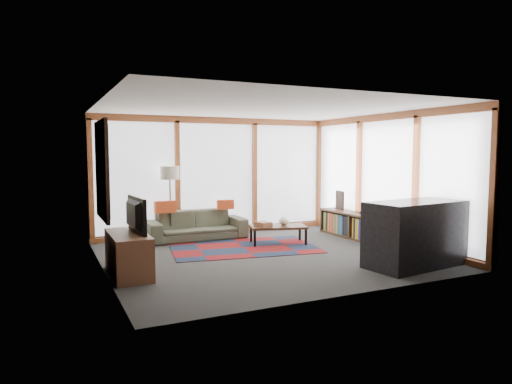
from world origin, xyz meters
name	(u,v)px	position (x,y,z in m)	size (l,w,h in m)	color
ground	(266,255)	(0.00, 0.00, 0.00)	(5.50, 5.50, 0.00)	#282826
room_envelope	(276,167)	(0.49, 0.56, 1.54)	(5.52, 5.02, 2.62)	#463A34
rug	(243,247)	(-0.11, 0.74, 0.01)	(2.73, 1.76, 0.01)	maroon
sofa	(196,225)	(-0.66, 1.95, 0.30)	(2.07, 0.81, 0.60)	#303325
pillow_left	(165,207)	(-1.31, 1.96, 0.72)	(0.43, 0.13, 0.24)	#C4441D
pillow_right	(225,204)	(0.01, 1.97, 0.70)	(0.37, 0.11, 0.20)	#C4441D
floor_lamp	(170,204)	(-1.18, 2.07, 0.77)	(0.39, 0.39, 1.55)	black
coffee_table	(278,235)	(0.67, 0.79, 0.18)	(1.10, 0.55, 0.37)	#371D13
book_stack	(263,224)	(0.34, 0.79, 0.42)	(0.24, 0.30, 0.10)	brown
vase	(284,221)	(0.79, 0.77, 0.46)	(0.21, 0.21, 0.18)	white
bookshelf	(356,226)	(2.43, 0.58, 0.27)	(0.39, 2.17, 0.54)	#371D13
bowl_a	(373,214)	(2.47, 0.07, 0.59)	(0.20, 0.20, 0.10)	black
bowl_b	(363,212)	(2.46, 0.39, 0.59)	(0.17, 0.17, 0.09)	black
shelf_picture	(340,200)	(2.51, 1.29, 0.75)	(0.04, 0.32, 0.42)	black
tv_console	(128,254)	(-2.44, -0.30, 0.31)	(0.52, 1.26, 0.63)	brown
television	(130,215)	(-2.39, -0.27, 0.90)	(0.93, 0.12, 0.54)	black
bar_counter	(415,234)	(1.83, -1.72, 0.53)	(1.66, 0.77, 1.05)	black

